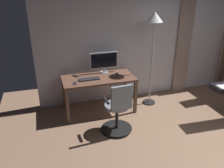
# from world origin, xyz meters

# --- Properties ---
(back_room_partition) EXTENTS (5.70, 0.10, 2.73)m
(back_room_partition) POSITION_xyz_m (0.00, -2.71, 1.36)
(back_room_partition) COLOR silver
(back_room_partition) RESTS_ON ground
(curtain_right_panel) EXTENTS (0.36, 0.06, 2.33)m
(curtain_right_panel) POSITION_xyz_m (-0.53, -2.60, 1.17)
(curtain_right_panel) COLOR gray
(curtain_right_panel) RESTS_ON ground
(desk) EXTENTS (1.45, 0.72, 0.75)m
(desk) POSITION_xyz_m (1.64, -2.20, 0.66)
(desk) COLOR brown
(desk) RESTS_ON ground
(office_chair) EXTENTS (0.56, 0.56, 0.97)m
(office_chair) POSITION_xyz_m (1.51, -1.31, 0.45)
(office_chair) COLOR black
(office_chair) RESTS_ON ground
(computer_monitor) EXTENTS (0.60, 0.18, 0.43)m
(computer_monitor) POSITION_xyz_m (1.46, -2.44, 1.00)
(computer_monitor) COLOR #B7BCC1
(computer_monitor) RESTS_ON desk
(computer_keyboard) EXTENTS (0.41, 0.14, 0.02)m
(computer_keyboard) POSITION_xyz_m (1.85, -2.12, 0.76)
(computer_keyboard) COLOR #232328
(computer_keyboard) RESTS_ON desk
(computer_mouse) EXTENTS (0.06, 0.10, 0.04)m
(computer_mouse) POSITION_xyz_m (1.22, -2.26, 0.77)
(computer_mouse) COLOR white
(computer_mouse) RESTS_ON desk
(cell_phone_face_up) EXTENTS (0.09, 0.15, 0.01)m
(cell_phone_face_up) POSITION_xyz_m (2.14, -2.01, 0.76)
(cell_phone_face_up) COLOR #232328
(cell_phone_face_up) RESTS_ON desk
(cell_phone_by_monitor) EXTENTS (0.13, 0.16, 0.01)m
(cell_phone_by_monitor) POSITION_xyz_m (2.08, -2.38, 0.76)
(cell_phone_by_monitor) COLOR black
(cell_phone_by_monitor) RESTS_ON desk
(floor_lamp) EXTENTS (0.32, 0.32, 1.99)m
(floor_lamp) POSITION_xyz_m (0.48, -2.19, 1.67)
(floor_lamp) COLOR black
(floor_lamp) RESTS_ON ground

